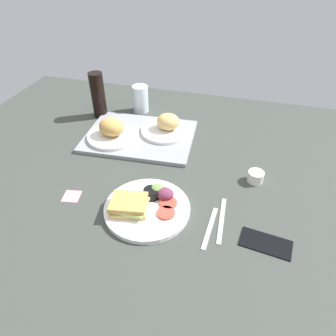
{
  "coord_description": "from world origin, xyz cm",
  "views": [
    {
      "loc": [
        24.4,
        -79.16,
        71.34
      ],
      "look_at": [
        2.0,
        3.0,
        4.0
      ],
      "focal_mm": 32.83,
      "sensor_mm": 36.0,
      "label": 1
    }
  ],
  "objects_px": {
    "espresso_cup": "(256,177)",
    "fork": "(210,227)",
    "serving_tray": "(140,136)",
    "bread_plate_far": "(167,126)",
    "soda_bottle": "(98,95)",
    "bread_plate_near": "(112,131)",
    "cell_phone": "(266,243)",
    "drinking_glass": "(141,99)",
    "sticky_note": "(72,196)",
    "knife": "(222,220)",
    "plate_with_salad": "(147,205)"
  },
  "relations": [
    {
      "from": "drinking_glass",
      "to": "bread_plate_far",
      "type": "bearing_deg",
      "value": -44.84
    },
    {
      "from": "bread_plate_near",
      "to": "soda_bottle",
      "type": "bearing_deg",
      "value": 127.54
    },
    {
      "from": "serving_tray",
      "to": "espresso_cup",
      "type": "xyz_separation_m",
      "value": [
        0.49,
        -0.16,
        0.01
      ]
    },
    {
      "from": "plate_with_salad",
      "to": "cell_phone",
      "type": "xyz_separation_m",
      "value": [
        0.37,
        -0.04,
        -0.01
      ]
    },
    {
      "from": "fork",
      "to": "sticky_note",
      "type": "distance_m",
      "value": 0.47
    },
    {
      "from": "sticky_note",
      "to": "espresso_cup",
      "type": "bearing_deg",
      "value": 22.29
    },
    {
      "from": "soda_bottle",
      "to": "bread_plate_near",
      "type": "bearing_deg",
      "value": -52.46
    },
    {
      "from": "plate_with_salad",
      "to": "soda_bottle",
      "type": "relative_size",
      "value": 1.31
    },
    {
      "from": "soda_bottle",
      "to": "fork",
      "type": "xyz_separation_m",
      "value": [
        0.61,
        -0.56,
        -0.1
      ]
    },
    {
      "from": "serving_tray",
      "to": "cell_phone",
      "type": "height_order",
      "value": "serving_tray"
    },
    {
      "from": "espresso_cup",
      "to": "fork",
      "type": "distance_m",
      "value": 0.28
    },
    {
      "from": "serving_tray",
      "to": "cell_phone",
      "type": "bearing_deg",
      "value": -39.14
    },
    {
      "from": "knife",
      "to": "sticky_note",
      "type": "height_order",
      "value": "knife"
    },
    {
      "from": "soda_bottle",
      "to": "drinking_glass",
      "type": "bearing_deg",
      "value": 28.85
    },
    {
      "from": "serving_tray",
      "to": "espresso_cup",
      "type": "relative_size",
      "value": 8.04
    },
    {
      "from": "bread_plate_near",
      "to": "soda_bottle",
      "type": "height_order",
      "value": "soda_bottle"
    },
    {
      "from": "serving_tray",
      "to": "bread_plate_far",
      "type": "distance_m",
      "value": 0.12
    },
    {
      "from": "bread_plate_far",
      "to": "soda_bottle",
      "type": "xyz_separation_m",
      "value": [
        -0.35,
        0.08,
        0.06
      ]
    },
    {
      "from": "bread_plate_near",
      "to": "cell_phone",
      "type": "height_order",
      "value": "bread_plate_near"
    },
    {
      "from": "drinking_glass",
      "to": "soda_bottle",
      "type": "bearing_deg",
      "value": -151.15
    },
    {
      "from": "bread_plate_far",
      "to": "serving_tray",
      "type": "bearing_deg",
      "value": -153.06
    },
    {
      "from": "fork",
      "to": "cell_phone",
      "type": "xyz_separation_m",
      "value": [
        0.16,
        -0.02,
        0.0
      ]
    },
    {
      "from": "drinking_glass",
      "to": "knife",
      "type": "relative_size",
      "value": 0.67
    },
    {
      "from": "plate_with_salad",
      "to": "drinking_glass",
      "type": "xyz_separation_m",
      "value": [
        -0.24,
        0.62,
        0.05
      ]
    },
    {
      "from": "espresso_cup",
      "to": "cell_phone",
      "type": "distance_m",
      "value": 0.28
    },
    {
      "from": "sticky_note",
      "to": "plate_with_salad",
      "type": "bearing_deg",
      "value": 2.04
    },
    {
      "from": "espresso_cup",
      "to": "soda_bottle",
      "type": "bearing_deg",
      "value": 157.81
    },
    {
      "from": "cell_phone",
      "to": "bread_plate_far",
      "type": "bearing_deg",
      "value": 138.88
    },
    {
      "from": "soda_bottle",
      "to": "fork",
      "type": "height_order",
      "value": "soda_bottle"
    },
    {
      "from": "bread_plate_near",
      "to": "knife",
      "type": "relative_size",
      "value": 1.12
    },
    {
      "from": "soda_bottle",
      "to": "knife",
      "type": "relative_size",
      "value": 1.1
    },
    {
      "from": "soda_bottle",
      "to": "knife",
      "type": "distance_m",
      "value": 0.83
    },
    {
      "from": "serving_tray",
      "to": "soda_bottle",
      "type": "distance_m",
      "value": 0.3
    },
    {
      "from": "knife",
      "to": "serving_tray",
      "type": "bearing_deg",
      "value": 44.31
    },
    {
      "from": "plate_with_salad",
      "to": "drinking_glass",
      "type": "bearing_deg",
      "value": 110.75
    },
    {
      "from": "bread_plate_near",
      "to": "cell_phone",
      "type": "distance_m",
      "value": 0.74
    },
    {
      "from": "knife",
      "to": "fork",
      "type": "bearing_deg",
      "value": 140.87
    },
    {
      "from": "fork",
      "to": "bread_plate_far",
      "type": "bearing_deg",
      "value": 33.11
    },
    {
      "from": "knife",
      "to": "bread_plate_far",
      "type": "bearing_deg",
      "value": 32.06
    },
    {
      "from": "cell_phone",
      "to": "sticky_note",
      "type": "bearing_deg",
      "value": -175.18
    },
    {
      "from": "serving_tray",
      "to": "soda_bottle",
      "type": "height_order",
      "value": "soda_bottle"
    },
    {
      "from": "serving_tray",
      "to": "knife",
      "type": "distance_m",
      "value": 0.55
    },
    {
      "from": "bread_plate_far",
      "to": "fork",
      "type": "distance_m",
      "value": 0.54
    },
    {
      "from": "espresso_cup",
      "to": "sticky_note",
      "type": "xyz_separation_m",
      "value": [
        -0.59,
        -0.24,
        -0.02
      ]
    },
    {
      "from": "soda_bottle",
      "to": "espresso_cup",
      "type": "bearing_deg",
      "value": -22.19
    },
    {
      "from": "cell_phone",
      "to": "bread_plate_near",
      "type": "bearing_deg",
      "value": 156.38
    },
    {
      "from": "serving_tray",
      "to": "bread_plate_near",
      "type": "xyz_separation_m",
      "value": [
        -0.1,
        -0.05,
        0.04
      ]
    },
    {
      "from": "fork",
      "to": "plate_with_salad",
      "type": "bearing_deg",
      "value": 87.15
    },
    {
      "from": "espresso_cup",
      "to": "knife",
      "type": "distance_m",
      "value": 0.23
    },
    {
      "from": "drinking_glass",
      "to": "sticky_note",
      "type": "bearing_deg",
      "value": -92.38
    }
  ]
}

